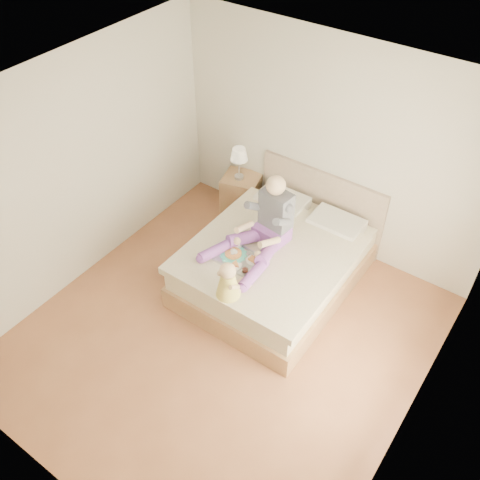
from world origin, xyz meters
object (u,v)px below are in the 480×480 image
Objects in this scene: tray at (240,258)px; baby at (229,282)px; adult at (265,227)px; bed at (278,260)px; nightstand at (242,195)px.

tray is 1.17× the size of baby.
bed is at bearing 56.32° from adult.
baby is at bearing -74.01° from adult.
nightstand is at bearing 143.92° from bed.
nightstand is 2.14m from baby.
adult is 0.85m from baby.
tray is at bearing -70.55° from nightstand.
adult is (-0.12, -0.14, 0.55)m from bed.
nightstand is 1.38× the size of baby.
bed is 0.63m from tray.
baby reaches higher than tray.
nightstand is at bearing 128.06° from tray.
adult reaches higher than nightstand.
adult reaches higher than baby.
tray is (-0.07, -0.36, -0.23)m from adult.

